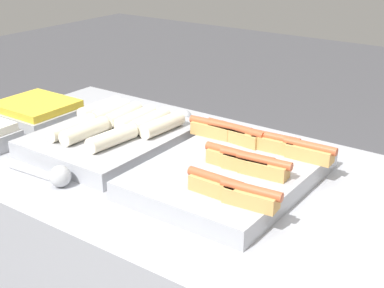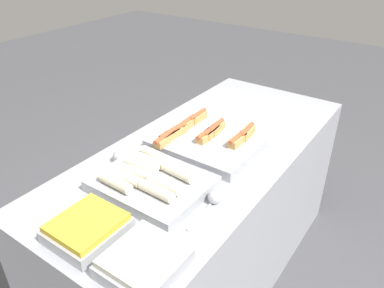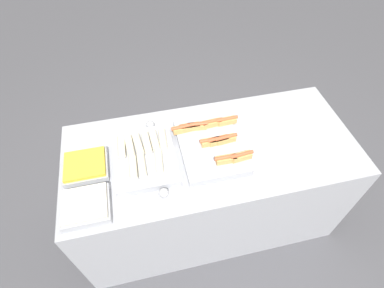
{
  "view_description": "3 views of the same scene",
  "coord_description": "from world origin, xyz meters",
  "views": [
    {
      "loc": [
        0.63,
        -1.06,
        1.52
      ],
      "look_at": [
        -0.13,
        0.0,
        0.97
      ],
      "focal_mm": 50.0,
      "sensor_mm": 36.0,
      "label": 1
    },
    {
      "loc": [
        -1.37,
        -0.87,
        1.86
      ],
      "look_at": [
        -0.13,
        0.0,
        0.97
      ],
      "focal_mm": 35.0,
      "sensor_mm": 36.0,
      "label": 2
    },
    {
      "loc": [
        -0.39,
        -1.13,
        2.36
      ],
      "look_at": [
        -0.13,
        0.0,
        0.97
      ],
      "focal_mm": 28.0,
      "sensor_mm": 36.0,
      "label": 3
    }
  ],
  "objects": [
    {
      "name": "counter",
      "position": [
        0.0,
        0.0,
        0.45
      ],
      "size": [
        1.86,
        0.82,
        0.89
      ],
      "color": "#A8AAB2",
      "rests_on": "ground_plane"
    },
    {
      "name": "tray_hotdogs",
      "position": [
        -0.0,
        0.01,
        0.93
      ],
      "size": [
        0.44,
        0.5,
        0.1
      ],
      "color": "#A8AAB2",
      "rests_on": "counter"
    },
    {
      "name": "ground_plane",
      "position": [
        0.0,
        0.0,
        0.0
      ],
      "size": [
        12.0,
        12.0,
        0.0
      ],
      "primitive_type": "plane",
      "color": "#4C4C51"
    },
    {
      "name": "tray_wraps",
      "position": [
        -0.42,
        0.01,
        0.93
      ],
      "size": [
        0.37,
        0.46,
        0.09
      ],
      "color": "#A8AAB2",
      "rests_on": "counter"
    },
    {
      "name": "serving_spoon_far",
      "position": [
        -0.36,
        0.27,
        0.92
      ],
      "size": [
        0.22,
        0.06,
        0.06
      ],
      "color": "#B2B5BA",
      "rests_on": "counter"
    },
    {
      "name": "tray_side_front",
      "position": [
        -0.77,
        -0.26,
        0.93
      ],
      "size": [
        0.25,
        0.23,
        0.07
      ],
      "color": "#A8AAB2",
      "rests_on": "counter"
    },
    {
      "name": "tray_side_back",
      "position": [
        -0.77,
        0.01,
        0.93
      ],
      "size": [
        0.25,
        0.23,
        0.07
      ],
      "color": "#A8AAB2",
      "rests_on": "counter"
    },
    {
      "name": "serving_spoon_near",
      "position": [
        -0.36,
        -0.27,
        0.92
      ],
      "size": [
        0.23,
        0.06,
        0.06
      ],
      "color": "#B2B5BA",
      "rests_on": "counter"
    }
  ]
}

